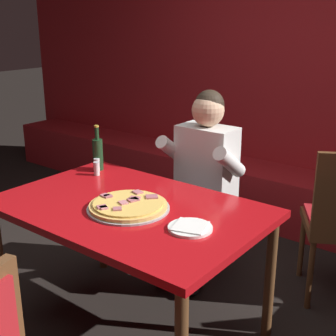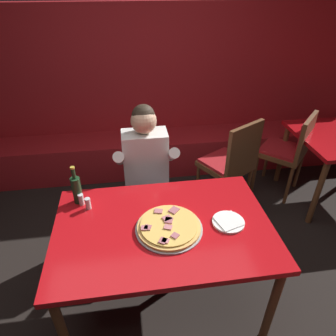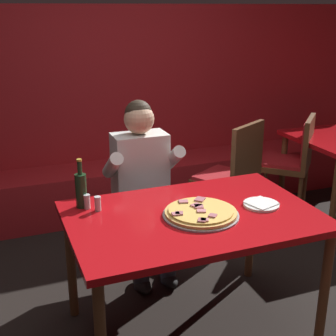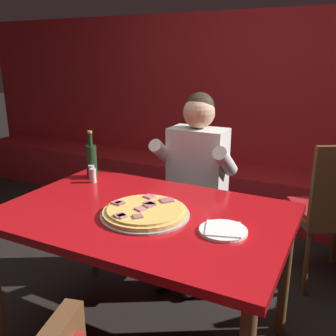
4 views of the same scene
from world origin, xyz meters
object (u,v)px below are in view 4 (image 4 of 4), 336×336
Objects in this scene: dining_chair_near_left at (334,205)px; shaker_black_pepper at (92,173)px; beer_bottle at (91,160)px; main_dining_table at (144,226)px; shaker_parmesan at (93,176)px; plate_white_paper at (223,230)px; diner_seated_blue_shirt at (193,180)px; pizza at (145,212)px.

shaker_black_pepper is at bearing -152.04° from dining_chair_near_left.
beer_bottle reaches higher than dining_chair_near_left.
shaker_black_pepper is 1.56m from dining_chair_near_left.
shaker_parmesan is at bearing 154.12° from main_dining_table.
diner_seated_blue_shirt reaches higher than plate_white_paper.
pizza reaches higher than plate_white_paper.
plate_white_paper is (0.39, 0.00, -0.01)m from pizza.
main_dining_table is 0.43m from plate_white_paper.
beer_bottle is 3.40× the size of shaker_parmesan.
dining_chair_near_left is at bearing 69.12° from plate_white_paper.
pizza is at bearing -31.42° from beer_bottle.
diner_seated_blue_shirt reaches higher than beer_bottle.
main_dining_table is 0.55m from shaker_parmesan.
diner_seated_blue_shirt is at bearing 95.94° from pizza.
diner_seated_blue_shirt is (0.49, 0.44, -0.11)m from shaker_black_pepper.
beer_bottle reaches higher than plate_white_paper.
beer_bottle is at bearing 130.77° from shaker_parmesan.
main_dining_table is at bearing -25.88° from shaker_parmesan.
shaker_black_pepper is at bearing 161.19° from plate_white_paper.
plate_white_paper is at bearing -110.88° from dining_chair_near_left.
main_dining_table is 0.73m from diner_seated_blue_shirt.
dining_chair_near_left is at bearing 50.84° from main_dining_table.
diner_seated_blue_shirt reaches higher than shaker_black_pepper.
pizza is at bearing -29.88° from shaker_black_pepper.
pizza is at bearing -51.59° from main_dining_table.
diner_seated_blue_shirt is (0.51, 0.40, -0.18)m from beer_bottle.
main_dining_table is 1.39× the size of dining_chair_near_left.
beer_bottle reaches higher than shaker_black_pepper.
diner_seated_blue_shirt is at bearing 41.97° from shaker_black_pepper.
pizza reaches higher than main_dining_table.
pizza is 0.59m from shaker_parmesan.
beer_bottle is at bearing 150.11° from main_dining_table.
main_dining_table is 4.79× the size of beer_bottle.
shaker_black_pepper is 0.09× the size of dining_chair_near_left.
main_dining_table is at bearing -86.18° from diner_seated_blue_shirt.
beer_bottle is (-0.59, 0.36, 0.09)m from pizza.
dining_chair_near_left is at bearing 52.98° from pizza.
shaker_black_pepper is (-0.54, 0.29, 0.12)m from main_dining_table.
diner_seated_blue_shirt is at bearing 38.27° from beer_bottle.
shaker_parmesan is at bearing -149.43° from dining_chair_near_left.
diner_seated_blue_shirt reaches higher than dining_chair_near_left.
shaker_black_pepper is at bearing 151.87° from main_dining_table.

